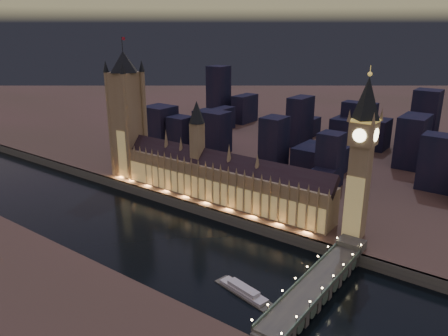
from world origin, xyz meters
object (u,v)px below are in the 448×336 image
Objects in this scene: palace_of_westminster at (216,176)px; victoria_tower at (127,109)px; westminster_bridge at (318,286)px; river_boat at (243,291)px; elizabeth_tower at (362,146)px.

palace_of_westminster is 110.88m from victoria_tower.
palace_of_westminster is 139.00m from westminster_bridge.
westminster_bridge is (222.89, -65.39, -64.23)m from victoria_tower.
river_boat is (-34.54, -23.09, -4.44)m from westminster_bridge.
elizabeth_tower reaches higher than palace_of_westminster.
elizabeth_tower is at bearing 94.28° from westminster_bridge.
elizabeth_tower is at bearing 0.09° from palace_of_westminster.
victoria_tower is 241.00m from westminster_bridge.
victoria_tower is 219.14m from river_boat.
palace_of_westminster is 1.61× the size of victoria_tower.
victoria_tower is 1.11× the size of elizabeth_tower.
palace_of_westminster is 1.79× the size of westminster_bridge.
westminster_bridge is (121.05, -65.20, -20.37)m from palace_of_westminster.
victoria_tower reaches higher than palace_of_westminster.
river_boat is at bearing -45.58° from palace_of_westminster.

